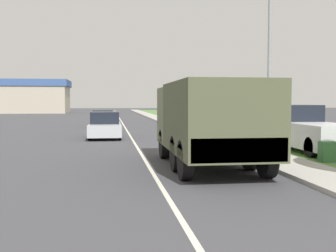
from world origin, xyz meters
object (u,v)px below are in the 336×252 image
military_truck (209,119)px  car_nearest_ahead (105,126)px  lamp_post (265,34)px  pickup_truck (306,130)px  car_second_ahead (103,119)px

military_truck → car_nearest_ahead: size_ratio=1.45×
car_nearest_ahead → lamp_post: size_ratio=0.59×
car_nearest_ahead → pickup_truck: pickup_truck is taller
car_second_ahead → military_truck: bearing=-80.4°
military_truck → car_second_ahead: 21.86m
military_truck → car_nearest_ahead: bearing=106.5°
military_truck → car_second_ahead: bearing=99.6°
military_truck → pickup_truck: size_ratio=1.19×
car_nearest_ahead → pickup_truck: 11.42m
pickup_truck → lamp_post: (-2.45, -1.48, 3.74)m
lamp_post → military_truck: bearing=-139.2°
car_nearest_ahead → car_second_ahead: size_ratio=1.00×
military_truck → car_second_ahead: military_truck is taller
car_second_ahead → pickup_truck: (8.79, -17.75, 0.27)m
car_second_ahead → lamp_post: size_ratio=0.59×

